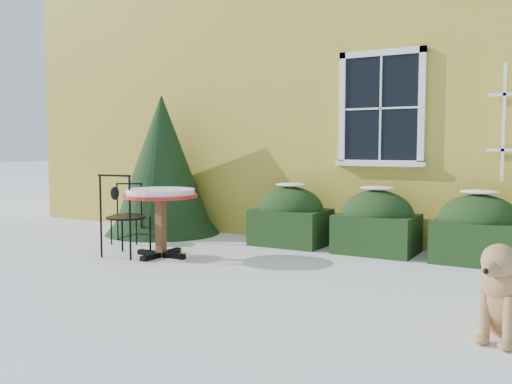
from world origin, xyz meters
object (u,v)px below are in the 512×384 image
Objects in this scene: patio_chair_far at (127,213)px; dog at (508,300)px; bistro_table at (160,200)px; evergreen_shrub at (162,178)px; patio_chair_near at (124,215)px.

dog is (5.48, -1.87, -0.13)m from patio_chair_far.
patio_chair_far reaches higher than dog.
evergreen_shrub is at bearing 128.37° from bistro_table.
evergreen_shrub reaches higher than bistro_table.
evergreen_shrub is at bearing 67.03° from patio_chair_far.
patio_chair_near reaches higher than patio_chair_far.
patio_chair_near reaches higher than dog.
patio_chair_near is at bearing -65.60° from evergreen_shrub.
evergreen_shrub is 2.11× the size of patio_chair_near.
patio_chair_far is at bearing -56.80° from patio_chair_near.
evergreen_shrub reaches higher than patio_chair_far.
patio_chair_near is 4.87m from dog.
bistro_table is (1.26, -1.60, -0.18)m from evergreen_shrub.
dog is at bearing -15.97° from bistro_table.
dog is (5.58, -2.83, -0.61)m from evergreen_shrub.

